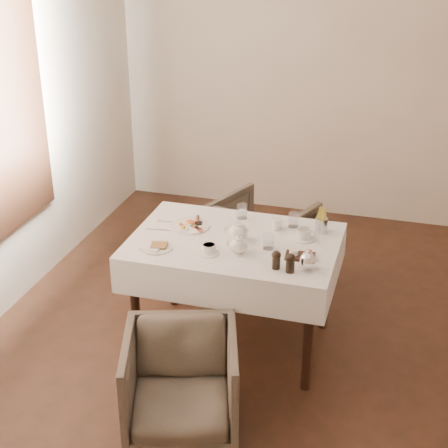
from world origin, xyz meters
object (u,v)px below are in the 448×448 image
armchair_near (181,382)px  breakfast_plate (190,225)px  teapot_centre (238,230)px  armchair_far (260,241)px  table (234,256)px

armchair_near → breakfast_plate: (-0.26, 0.94, 0.48)m
breakfast_plate → teapot_centre: teapot_centre is taller
armchair_far → breakfast_plate: bearing=91.5°
table → teapot_centre: 0.18m
table → breakfast_plate: size_ratio=4.93×
table → breakfast_plate: bearing=161.9°
table → breakfast_plate: breakfast_plate is taller
table → breakfast_plate: (-0.33, 0.11, 0.13)m
armchair_far → teapot_centre: 1.01m
breakfast_plate → armchair_near: bearing=-66.4°
armchair_near → armchair_far: 1.72m
table → teapot_centre: teapot_centre is taller
table → teapot_centre: bearing=25.9°
armchair_near → breakfast_plate: 1.09m
armchair_near → teapot_centre: size_ratio=3.82×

